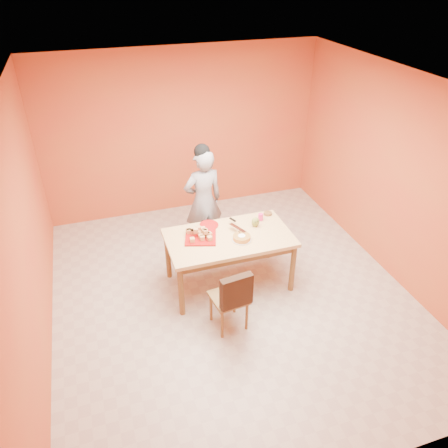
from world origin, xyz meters
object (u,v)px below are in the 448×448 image
object	(u,v)px
magenta_glass	(261,217)
pastry_platter	(201,237)
checker_tin	(268,213)
red_dinner_plate	(209,225)
dining_chair	(229,297)
person	(203,201)
dining_table	(229,242)
egg_ornament	(255,222)
sponge_cake	(242,238)

from	to	relation	value
magenta_glass	pastry_platter	bearing A→B (deg)	-169.36
checker_tin	red_dinner_plate	bearing A→B (deg)	-178.52
checker_tin	magenta_glass	bearing A→B (deg)	-144.91
dining_chair	checker_tin	size ratio (longest dim) A/B	7.73
person	red_dinner_plate	world-z (taller)	person
dining_table	red_dinner_plate	bearing A→B (deg)	117.68
dining_table	checker_tin	world-z (taller)	checker_tin
egg_ornament	magenta_glass	size ratio (longest dim) A/B	1.40
checker_tin	dining_chair	bearing A→B (deg)	-130.03
dining_table	egg_ornament	distance (m)	0.45
dining_chair	egg_ornament	xyz separation A→B (m)	(0.66, 0.88, 0.38)
dining_table	sponge_cake	xyz separation A→B (m)	(0.12, -0.13, 0.13)
sponge_cake	person	bearing A→B (deg)	100.48
egg_ornament	pastry_platter	bearing A→B (deg)	167.24
egg_ornament	checker_tin	xyz separation A→B (m)	(0.27, 0.23, -0.05)
dining_chair	egg_ornament	size ratio (longest dim) A/B	6.45
egg_ornament	magenta_glass	world-z (taller)	egg_ornament
magenta_glass	checker_tin	bearing A→B (deg)	35.09
pastry_platter	egg_ornament	world-z (taller)	egg_ornament
dining_chair	egg_ornament	distance (m)	1.16
person	egg_ornament	size ratio (longest dim) A/B	11.81
dining_table	pastry_platter	distance (m)	0.38
egg_ornament	checker_tin	distance (m)	0.36
red_dinner_plate	magenta_glass	xyz separation A→B (m)	(0.70, -0.08, 0.04)
dining_chair	pastry_platter	world-z (taller)	dining_chair
pastry_platter	sponge_cake	xyz separation A→B (m)	(0.48, -0.21, 0.03)
person	pastry_platter	xyz separation A→B (m)	(-0.28, -0.86, -0.02)
person	pastry_platter	distance (m)	0.91
checker_tin	pastry_platter	bearing A→B (deg)	-165.30
pastry_platter	magenta_glass	bearing A→B (deg)	10.64
red_dinner_plate	checker_tin	world-z (taller)	checker_tin
dining_chair	checker_tin	xyz separation A→B (m)	(0.93, 1.11, 0.33)
person	checker_tin	xyz separation A→B (m)	(0.76, -0.59, -0.01)
red_dinner_plate	sponge_cake	distance (m)	0.54
checker_tin	sponge_cake	bearing A→B (deg)	-139.40
person	magenta_glass	distance (m)	0.92
red_dinner_plate	magenta_glass	distance (m)	0.71
person	dining_chair	bearing A→B (deg)	77.15
red_dinner_plate	dining_table	bearing A→B (deg)	-62.32
person	sponge_cake	size ratio (longest dim) A/B	7.07
sponge_cake	checker_tin	bearing A→B (deg)	40.60
dining_table	pastry_platter	size ratio (longest dim) A/B	4.17
person	magenta_glass	xyz separation A→B (m)	(0.61, -0.70, 0.02)
egg_ornament	red_dinner_plate	bearing A→B (deg)	144.30
dining_table	red_dinner_plate	world-z (taller)	red_dinner_plate
egg_ornament	magenta_glass	bearing A→B (deg)	29.13
dining_chair	sponge_cake	world-z (taller)	dining_chair
pastry_platter	checker_tin	xyz separation A→B (m)	(1.03, 0.27, 0.01)
person	red_dinner_plate	xyz separation A→B (m)	(-0.10, -0.61, -0.02)
red_dinner_plate	magenta_glass	world-z (taller)	magenta_glass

